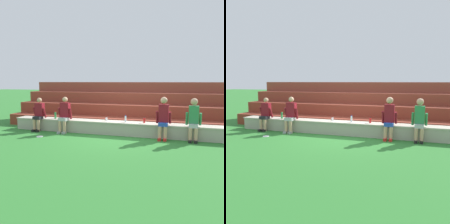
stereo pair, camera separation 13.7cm
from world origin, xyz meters
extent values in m
plane|color=#2D752D|center=(0.00, 0.00, 0.00)|extent=(80.00, 80.00, 0.00)
cube|color=#A8A08E|center=(0.00, 0.28, 0.23)|extent=(8.36, 0.56, 0.46)
cube|color=#BCB39F|center=(0.00, 0.28, 0.45)|extent=(8.40, 0.60, 0.04)
cube|color=maroon|center=(0.00, 1.14, 0.24)|extent=(10.38, 0.77, 0.47)
cube|color=maroon|center=(0.00, 1.92, 0.47)|extent=(10.38, 0.77, 0.94)
cube|color=brown|center=(0.00, 2.69, 0.71)|extent=(10.38, 0.77, 1.41)
cube|color=brown|center=(0.00, 3.47, 0.94)|extent=(10.38, 0.77, 1.89)
cylinder|color=tan|center=(-3.24, -0.19, 0.23)|extent=(0.11, 0.11, 0.46)
cylinder|color=tan|center=(-3.06, -0.19, 0.23)|extent=(0.11, 0.11, 0.46)
cube|color=black|center=(-3.24, -0.23, 0.04)|extent=(0.10, 0.22, 0.08)
cube|color=black|center=(-3.06, -0.23, 0.04)|extent=(0.10, 0.22, 0.08)
cube|color=black|center=(-3.15, -0.07, 0.52)|extent=(0.30, 0.30, 0.12)
cube|color=maroon|center=(-3.15, 0.07, 0.83)|extent=(0.33, 0.20, 0.51)
sphere|color=tan|center=(-3.15, 0.07, 1.19)|extent=(0.19, 0.19, 0.19)
cylinder|color=maroon|center=(-3.37, 0.05, 0.71)|extent=(0.08, 0.19, 0.43)
cylinder|color=maroon|center=(-2.94, 0.05, 0.71)|extent=(0.08, 0.25, 0.41)
cylinder|color=tan|center=(-2.12, -0.21, 0.23)|extent=(0.11, 0.11, 0.46)
cylinder|color=tan|center=(-1.93, -0.21, 0.23)|extent=(0.11, 0.11, 0.46)
cube|color=#99999E|center=(-2.12, -0.25, 0.04)|extent=(0.10, 0.22, 0.08)
cube|color=#99999E|center=(-1.93, -0.25, 0.04)|extent=(0.10, 0.22, 0.08)
cube|color=#B2B2B7|center=(-2.03, -0.08, 0.52)|extent=(0.32, 0.32, 0.12)
cube|color=maroon|center=(-2.03, 0.06, 0.85)|extent=(0.35, 0.20, 0.55)
sphere|color=tan|center=(-2.03, 0.06, 1.25)|extent=(0.20, 0.20, 0.20)
cylinder|color=maroon|center=(-2.25, 0.04, 0.73)|extent=(0.08, 0.21, 0.42)
cylinder|color=maroon|center=(-1.80, 0.04, 0.73)|extent=(0.08, 0.16, 0.43)
cylinder|color=tan|center=(1.56, -0.19, 0.23)|extent=(0.11, 0.11, 0.46)
cylinder|color=tan|center=(1.74, -0.19, 0.23)|extent=(0.11, 0.11, 0.46)
cube|color=red|center=(1.56, -0.23, 0.04)|extent=(0.10, 0.22, 0.08)
cube|color=red|center=(1.74, -0.23, 0.04)|extent=(0.10, 0.22, 0.08)
cube|color=#2347B2|center=(1.65, -0.07, 0.52)|extent=(0.29, 0.30, 0.12)
cube|color=maroon|center=(1.65, 0.04, 0.87)|extent=(0.32, 0.20, 0.60)
sphere|color=tan|center=(1.65, 0.04, 1.30)|extent=(0.23, 0.23, 0.23)
cylinder|color=maroon|center=(1.44, 0.02, 0.74)|extent=(0.08, 0.18, 0.43)
cylinder|color=maroon|center=(1.86, 0.02, 0.74)|extent=(0.08, 0.24, 0.42)
cylinder|color=tan|center=(2.51, -0.18, 0.23)|extent=(0.11, 0.11, 0.46)
cylinder|color=tan|center=(2.68, -0.18, 0.23)|extent=(0.11, 0.11, 0.46)
cube|color=black|center=(2.51, -0.22, 0.04)|extent=(0.10, 0.22, 0.08)
cube|color=black|center=(2.68, -0.22, 0.04)|extent=(0.10, 0.22, 0.08)
cube|color=#B2B2B7|center=(2.60, -0.06, 0.52)|extent=(0.28, 0.29, 0.12)
cube|color=#2D7F47|center=(2.60, 0.04, 0.86)|extent=(0.32, 0.20, 0.58)
sphere|color=tan|center=(2.60, 0.04, 1.28)|extent=(0.22, 0.22, 0.22)
cylinder|color=#2D7F47|center=(2.39, 0.02, 0.73)|extent=(0.08, 0.17, 0.43)
cylinder|color=#2D7F47|center=(2.81, 0.02, 0.73)|extent=(0.08, 0.21, 0.42)
cylinder|color=silver|center=(0.29, 0.25, 0.58)|extent=(0.06, 0.06, 0.22)
cylinder|color=blue|center=(0.29, 0.25, 0.70)|extent=(0.04, 0.04, 0.02)
cylinder|color=red|center=(0.96, 0.30, 0.56)|extent=(0.07, 0.07, 0.18)
cylinder|color=black|center=(0.96, 0.30, 0.66)|extent=(0.04, 0.04, 0.02)
cylinder|color=green|center=(-2.56, 0.24, 0.60)|extent=(0.08, 0.08, 0.26)
cylinder|color=red|center=(-2.56, 0.24, 0.74)|extent=(0.05, 0.05, 0.02)
cylinder|color=white|center=(-0.46, 0.32, 0.53)|extent=(0.08, 0.08, 0.12)
cylinder|color=white|center=(-2.50, -0.95, 0.01)|extent=(0.22, 0.22, 0.02)
camera|label=1|loc=(2.42, -8.10, 1.93)|focal=38.90mm
camera|label=2|loc=(2.55, -8.06, 1.93)|focal=38.90mm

